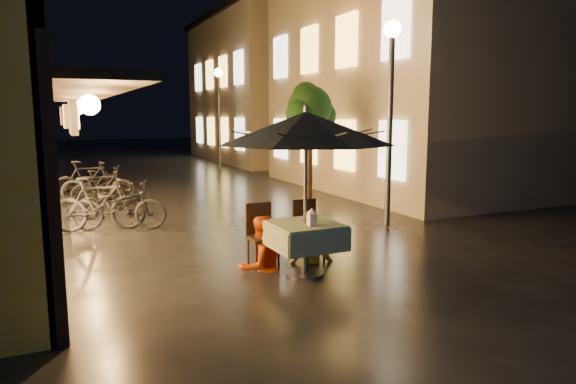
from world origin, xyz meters
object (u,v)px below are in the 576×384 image
table_lantern (312,216)px  person_orange (261,217)px  bicycle_0 (119,206)px  streetlamp_near (391,86)px  patio_umbrella (306,128)px  cafe_table (305,236)px  person_yellow (311,219)px

table_lantern → person_orange: 0.92m
table_lantern → bicycle_0: bearing=115.5°
streetlamp_near → table_lantern: (-3.15, -2.58, -2.00)m
patio_umbrella → bicycle_0: (-2.12, 4.24, -1.65)m
streetlamp_near → person_orange: bearing=-153.5°
cafe_table → person_yellow: (0.40, 0.58, 0.11)m
person_orange → person_yellow: person_orange is taller
patio_umbrella → person_orange: 1.54m
cafe_table → person_yellow: 0.71m
streetlamp_near → table_lantern: bearing=-140.6°
cafe_table → person_yellow: bearing=55.8°
patio_umbrella → person_orange: (-0.47, 0.57, -1.35)m
streetlamp_near → bicycle_0: (-5.27, 1.86, -2.42)m
streetlamp_near → patio_umbrella: streetlamp_near is taller
streetlamp_near → person_yellow: (-2.75, -1.80, -2.22)m
table_lantern → bicycle_0: 4.94m
cafe_table → patio_umbrella: 1.56m
streetlamp_near → bicycle_0: streetlamp_near is taller
cafe_table → table_lantern: table_lantern is taller
bicycle_0 → streetlamp_near: bearing=-92.3°
cafe_table → person_yellow: size_ratio=0.71×
streetlamp_near → patio_umbrella: size_ratio=1.65×
person_yellow → streetlamp_near: bearing=-128.9°
patio_umbrella → table_lantern: 1.25m
table_lantern → bicycle_0: table_lantern is taller
streetlamp_near → cafe_table: 4.58m
patio_umbrella → table_lantern: bearing=-90.0°
patio_umbrella → person_yellow: bearing=55.8°
table_lantern → person_yellow: bearing=63.4°
cafe_table → bicycle_0: bicycle_0 is taller
cafe_table → table_lantern: 0.39m
streetlamp_near → cafe_table: (-3.15, -2.38, -2.33)m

